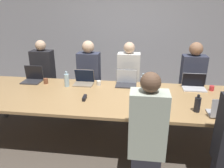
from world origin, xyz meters
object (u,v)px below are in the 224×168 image
(laptop_near_right, at_px, (224,112))
(person_far_midleft, at_px, (89,80))
(person_far_center, at_px, (128,81))
(stapler, at_px, (85,98))
(bottle_far_center, at_px, (143,83))
(cup_far_midleft, at_px, (99,83))
(laptop_near_midright, at_px, (151,108))
(bottle_far_midleft, at_px, (67,80))
(person_far_right, at_px, (191,83))
(laptop_far_center, at_px, (126,81))
(bottle_near_right, at_px, (197,104))
(laptop_far_midleft, at_px, (84,80))
(laptop_far_right, at_px, (194,84))
(laptop_far_left, at_px, (33,77))
(person_far_left, at_px, (44,77))
(cup_far_right, at_px, (212,88))
(cup_far_left, at_px, (46,81))

(laptop_near_right, relative_size, person_far_midleft, 0.24)
(person_far_center, distance_m, stapler, 1.20)
(bottle_far_center, xyz_separation_m, cup_far_midleft, (-0.72, 0.12, -0.08))
(laptop_near_midright, bearing_deg, bottle_far_midleft, -30.17)
(person_far_right, distance_m, laptop_far_center, 1.20)
(person_far_center, height_order, bottle_far_center, person_far_center)
(laptop_far_center, height_order, person_far_midleft, person_far_midleft)
(laptop_far_center, bearing_deg, bottle_near_right, -41.69)
(laptop_near_right, xyz_separation_m, laptop_far_midleft, (-1.94, 0.90, 0.00))
(cup_far_midleft, bearing_deg, person_far_midleft, 122.10)
(laptop_far_right, bearing_deg, laptop_far_left, -179.94)
(laptop_far_right, distance_m, person_far_left, 2.76)
(bottle_far_center, relative_size, laptop_far_midleft, 0.84)
(person_far_left, height_order, laptop_far_midleft, person_far_left)
(laptop_far_left, distance_m, person_far_left, 0.48)
(person_far_right, height_order, person_far_left, person_far_right)
(person_far_center, height_order, person_far_left, person_far_center)
(laptop_near_midright, height_order, stapler, laptop_near_midright)
(laptop_far_center, bearing_deg, laptop_far_right, -1.41)
(person_far_left, relative_size, person_far_midleft, 0.98)
(cup_far_right, height_order, cup_far_midleft, same)
(cup_far_left, bearing_deg, cup_far_midleft, 2.32)
(bottle_far_center, height_order, cup_far_left, bottle_far_center)
(person_far_left, bearing_deg, cup_far_right, -9.55)
(bottle_near_right, distance_m, laptop_far_midleft, 1.84)
(laptop_far_right, bearing_deg, person_far_center, 158.48)
(bottle_near_right, xyz_separation_m, laptop_far_midleft, (-1.66, 0.80, -0.03))
(person_far_right, xyz_separation_m, person_far_midleft, (-1.85, -0.03, -0.01))
(laptop_far_left, distance_m, person_far_midleft, 1.00)
(person_far_right, height_order, bottle_far_center, person_far_right)
(laptop_far_midleft, bearing_deg, bottle_near_right, -25.66)
(person_far_midleft, relative_size, cup_far_midleft, 18.23)
(laptop_far_left, xyz_separation_m, cup_far_left, (0.27, -0.08, -0.03))
(laptop_far_left, bearing_deg, cup_far_right, -0.98)
(cup_far_midleft, bearing_deg, stapler, -99.11)
(cup_far_right, relative_size, person_far_left, 0.06)
(laptop_near_right, bearing_deg, bottle_far_midleft, -18.85)
(bottle_far_midleft, bearing_deg, laptop_far_left, 165.98)
(person_far_right, xyz_separation_m, person_far_center, (-1.12, 0.03, -0.02))
(person_far_center, bearing_deg, person_far_midleft, -175.66)
(person_far_center, xyz_separation_m, person_far_midleft, (-0.73, -0.06, 0.01))
(laptop_far_right, distance_m, laptop_near_midright, 1.18)
(laptop_far_right, xyz_separation_m, bottle_far_center, (-0.81, -0.17, 0.05))
(cup_far_left, bearing_deg, person_far_midleft, 34.95)
(laptop_far_right, relative_size, laptop_far_left, 1.11)
(laptop_far_midleft, distance_m, stapler, 0.64)
(bottle_far_center, relative_size, stapler, 1.79)
(laptop_near_right, bearing_deg, person_far_center, -47.64)
(cup_far_midleft, bearing_deg, bottle_far_center, -9.72)
(person_far_right, height_order, person_far_midleft, person_far_right)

